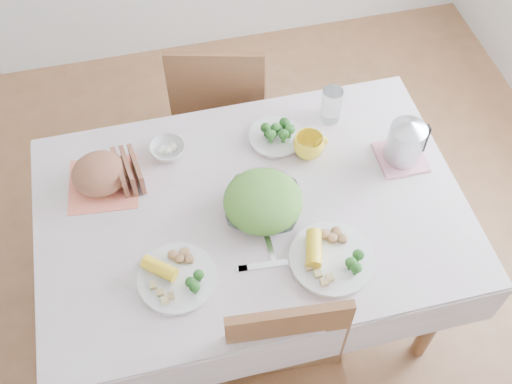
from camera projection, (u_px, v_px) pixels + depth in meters
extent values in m
plane|color=brown|center=(253.00, 301.00, 2.72)|extent=(3.60, 3.60, 0.00)
cube|color=brown|center=(252.00, 261.00, 2.42)|extent=(1.40, 0.90, 0.75)
cube|color=beige|center=(252.00, 208.00, 2.11)|extent=(1.50, 1.00, 0.01)
cube|color=brown|center=(221.00, 103.00, 2.81)|extent=(0.51, 0.51, 0.93)
imported|color=white|center=(263.00, 206.00, 2.07)|extent=(0.33, 0.33, 0.06)
cylinder|color=white|center=(177.00, 278.00, 1.93)|extent=(0.35, 0.35, 0.02)
cylinder|color=white|center=(331.00, 259.00, 1.97)|extent=(0.40, 0.40, 0.02)
cylinder|color=beige|center=(276.00, 137.00, 2.28)|extent=(0.21, 0.21, 0.02)
cube|color=#F5775A|center=(104.00, 184.00, 2.16)|extent=(0.27, 0.27, 0.00)
ellipsoid|color=brown|center=(100.00, 175.00, 2.12)|extent=(0.26, 0.25, 0.12)
imported|color=white|center=(168.00, 150.00, 2.23)|extent=(0.17, 0.17, 0.04)
imported|color=yellow|center=(309.00, 146.00, 2.21)|extent=(0.15, 0.15, 0.09)
cylinder|color=white|center=(331.00, 107.00, 2.30)|extent=(0.09, 0.09, 0.15)
cube|color=#D28090|center=(401.00, 157.00, 2.23)|extent=(0.18, 0.18, 0.01)
cylinder|color=#B2B5BA|center=(407.00, 137.00, 2.14)|extent=(0.14, 0.14, 0.19)
cube|color=silver|center=(269.00, 244.00, 2.02)|extent=(0.02, 0.17, 0.00)
cube|color=silver|center=(267.00, 265.00, 1.97)|extent=(0.19, 0.04, 0.00)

